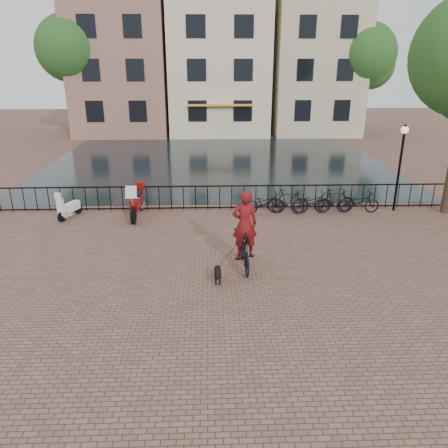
{
  "coord_description": "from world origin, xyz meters",
  "views": [
    {
      "loc": [
        -0.44,
        -9.29,
        5.78
      ],
      "look_at": [
        0.0,
        3.0,
        1.2
      ],
      "focal_mm": 35.0,
      "sensor_mm": 36.0,
      "label": 1
    }
  ],
  "objects_px": {
    "cyclist": "(245,235)",
    "dog": "(218,274)",
    "motorcycle": "(137,198)",
    "scooter": "(69,203)",
    "lamp_post": "(401,153)"
  },
  "relations": [
    {
      "from": "dog",
      "to": "scooter",
      "type": "relative_size",
      "value": 0.54
    },
    {
      "from": "dog",
      "to": "motorcycle",
      "type": "xyz_separation_m",
      "value": [
        -3.06,
        5.64,
        0.53
      ]
    },
    {
      "from": "lamp_post",
      "to": "cyclist",
      "type": "height_order",
      "value": "lamp_post"
    },
    {
      "from": "cyclist",
      "to": "scooter",
      "type": "height_order",
      "value": "cyclist"
    },
    {
      "from": "cyclist",
      "to": "dog",
      "type": "relative_size",
      "value": 3.88
    },
    {
      "from": "scooter",
      "to": "lamp_post",
      "type": "bearing_deg",
      "value": 22.75
    },
    {
      "from": "motorcycle",
      "to": "scooter",
      "type": "bearing_deg",
      "value": -177.76
    },
    {
      "from": "motorcycle",
      "to": "scooter",
      "type": "relative_size",
      "value": 1.61
    },
    {
      "from": "motorcycle",
      "to": "scooter",
      "type": "distance_m",
      "value": 2.64
    },
    {
      "from": "lamp_post",
      "to": "dog",
      "type": "bearing_deg",
      "value": -140.92
    },
    {
      "from": "motorcycle",
      "to": "dog",
      "type": "bearing_deg",
      "value": -60.01
    },
    {
      "from": "cyclist",
      "to": "scooter",
      "type": "distance_m",
      "value": 8.04
    },
    {
      "from": "cyclist",
      "to": "dog",
      "type": "height_order",
      "value": "cyclist"
    },
    {
      "from": "lamp_post",
      "to": "cyclist",
      "type": "xyz_separation_m",
      "value": [
        -6.62,
        -5.14,
        -1.32
      ]
    },
    {
      "from": "cyclist",
      "to": "scooter",
      "type": "bearing_deg",
      "value": -38.85
    }
  ]
}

